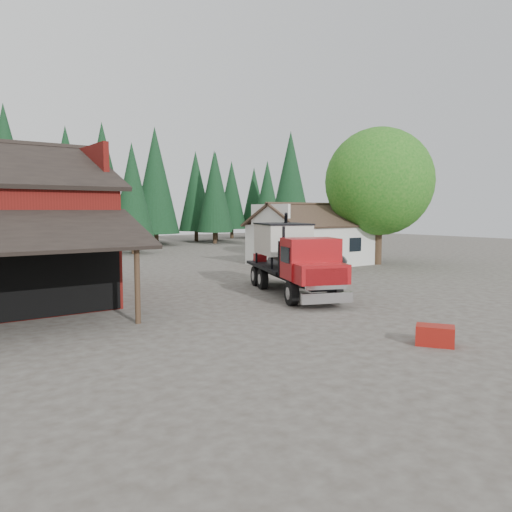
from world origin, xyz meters
TOP-DOWN VIEW (x-y plane):
  - ground at (0.00, 0.00)m, footprint 120.00×120.00m
  - farmhouse at (13.00, 13.00)m, footprint 8.60×6.42m
  - deciduous_tree at (17.01, 9.97)m, footprint 8.00×8.00m
  - conifer_backdrop at (0.00, 42.00)m, footprint 76.00×16.00m
  - near_pine_b at (6.00, 30.00)m, footprint 3.96×3.96m
  - near_pine_c at (22.00, 26.00)m, footprint 4.84×4.84m
  - near_pine_d at (-4.00, 34.00)m, footprint 5.28×5.28m
  - feed_truck at (3.08, 3.71)m, footprint 5.40×8.99m
  - silver_car at (10.08, 10.00)m, footprint 5.84×2.86m
  - equip_box at (0.41, -6.00)m, footprint 1.18×1.30m

SIDE VIEW (x-z plane):
  - ground at x=0.00m, z-range 0.00..0.00m
  - conifer_backdrop at x=0.00m, z-range -8.00..8.00m
  - equip_box at x=0.41m, z-range 0.00..0.60m
  - silver_car at x=10.08m, z-range 0.00..1.60m
  - farmhouse at x=13.00m, z-range -0.66..3.99m
  - feed_truck at x=3.08m, z-range -0.13..3.82m
  - near_pine_b at x=6.00m, z-range 0.69..11.09m
  - deciduous_tree at x=17.01m, z-range 0.81..11.01m
  - near_pine_c at x=22.00m, z-range 0.69..13.09m
  - near_pine_d at x=-4.00m, z-range 0.69..14.09m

